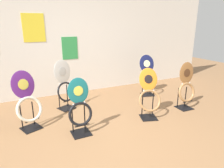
{
  "coord_description": "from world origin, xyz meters",
  "views": [
    {
      "loc": [
        -0.98,
        -2.13,
        1.63
      ],
      "look_at": [
        0.53,
        1.08,
        0.55
      ],
      "focal_mm": 32.0,
      "sensor_mm": 36.0,
      "label": 1
    }
  ],
  "objects_px": {
    "toilet_seat_display_white_plain": "(65,86)",
    "toilet_seat_display_teal_sax": "(80,109)",
    "toilet_seat_display_woodgrain": "(186,88)",
    "toilet_seat_display_purple_note": "(28,104)",
    "toilet_seat_display_navy_moon": "(148,77)",
    "toilet_seat_display_orange_sun": "(149,95)"
  },
  "relations": [
    {
      "from": "toilet_seat_display_white_plain",
      "to": "toilet_seat_display_teal_sax",
      "type": "bearing_deg",
      "value": -90.66
    },
    {
      "from": "toilet_seat_display_teal_sax",
      "to": "toilet_seat_display_white_plain",
      "type": "relative_size",
      "value": 0.9
    },
    {
      "from": "toilet_seat_display_woodgrain",
      "to": "toilet_seat_display_purple_note",
      "type": "relative_size",
      "value": 0.99
    },
    {
      "from": "toilet_seat_display_purple_note",
      "to": "toilet_seat_display_woodgrain",
      "type": "bearing_deg",
      "value": -9.13
    },
    {
      "from": "toilet_seat_display_teal_sax",
      "to": "toilet_seat_display_navy_moon",
      "type": "height_order",
      "value": "toilet_seat_display_navy_moon"
    },
    {
      "from": "toilet_seat_display_white_plain",
      "to": "toilet_seat_display_woodgrain",
      "type": "distance_m",
      "value": 2.37
    },
    {
      "from": "toilet_seat_display_teal_sax",
      "to": "toilet_seat_display_orange_sun",
      "type": "bearing_deg",
      "value": 1.37
    },
    {
      "from": "toilet_seat_display_white_plain",
      "to": "toilet_seat_display_orange_sun",
      "type": "height_order",
      "value": "toilet_seat_display_white_plain"
    },
    {
      "from": "toilet_seat_display_purple_note",
      "to": "toilet_seat_display_orange_sun",
      "type": "height_order",
      "value": "toilet_seat_display_purple_note"
    },
    {
      "from": "toilet_seat_display_white_plain",
      "to": "toilet_seat_display_woodgrain",
      "type": "bearing_deg",
      "value": -25.12
    },
    {
      "from": "toilet_seat_display_orange_sun",
      "to": "toilet_seat_display_white_plain",
      "type": "bearing_deg",
      "value": 140.7
    },
    {
      "from": "toilet_seat_display_navy_moon",
      "to": "toilet_seat_display_orange_sun",
      "type": "bearing_deg",
      "value": -123.84
    },
    {
      "from": "toilet_seat_display_woodgrain",
      "to": "toilet_seat_display_teal_sax",
      "type": "bearing_deg",
      "value": -178.64
    },
    {
      "from": "toilet_seat_display_white_plain",
      "to": "toilet_seat_display_purple_note",
      "type": "bearing_deg",
      "value": -142.01
    },
    {
      "from": "toilet_seat_display_teal_sax",
      "to": "toilet_seat_display_navy_moon",
      "type": "bearing_deg",
      "value": 28.37
    },
    {
      "from": "toilet_seat_display_woodgrain",
      "to": "toilet_seat_display_navy_moon",
      "type": "distance_m",
      "value": 1.02
    },
    {
      "from": "toilet_seat_display_white_plain",
      "to": "toilet_seat_display_purple_note",
      "type": "distance_m",
      "value": 0.89
    },
    {
      "from": "toilet_seat_display_navy_moon",
      "to": "toilet_seat_display_woodgrain",
      "type": "bearing_deg",
      "value": -78.5
    },
    {
      "from": "toilet_seat_display_purple_note",
      "to": "toilet_seat_display_navy_moon",
      "type": "bearing_deg",
      "value": 11.67
    },
    {
      "from": "toilet_seat_display_teal_sax",
      "to": "toilet_seat_display_orange_sun",
      "type": "xyz_separation_m",
      "value": [
        1.27,
        0.03,
        0.02
      ]
    },
    {
      "from": "toilet_seat_display_teal_sax",
      "to": "toilet_seat_display_orange_sun",
      "type": "distance_m",
      "value": 1.27
    },
    {
      "from": "toilet_seat_display_woodgrain",
      "to": "toilet_seat_display_orange_sun",
      "type": "relative_size",
      "value": 1.05
    }
  ]
}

